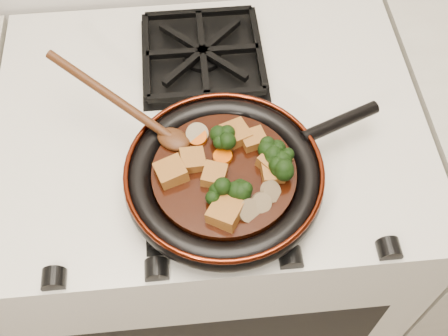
{
  "coord_description": "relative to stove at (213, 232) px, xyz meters",
  "views": [
    {
      "loc": [
        -0.03,
        1.08,
        1.68
      ],
      "look_at": [
        0.01,
        1.54,
        0.97
      ],
      "focal_mm": 45.0,
      "sensor_mm": 36.0,
      "label": 1
    }
  ],
  "objects": [
    {
      "name": "carrot_coin_2",
      "position": [
        0.01,
        -0.13,
        0.51
      ],
      "size": [
        0.03,
        0.03,
        0.01
      ],
      "primitive_type": "cylinder",
      "rotation": [
        0.01,
        -0.08,
        0.0
      ],
      "color": "#CC4C05",
      "rests_on": "braising_sauce"
    },
    {
      "name": "mushroom_slice_3",
      "position": [
        0.08,
        -0.2,
        0.52
      ],
      "size": [
        0.04,
        0.05,
        0.03
      ],
      "primitive_type": "cylinder",
      "rotation": [
        0.7,
        0.0,
        1.0
      ],
      "color": "olive",
      "rests_on": "braising_sauce"
    },
    {
      "name": "tofu_cube_7",
      "position": [
        0.04,
        -0.09,
        0.52
      ],
      "size": [
        0.05,
        0.05,
        0.02
      ],
      "primitive_type": "cube",
      "rotation": [
        -0.03,
        0.04,
        0.39
      ],
      "color": "brown",
      "rests_on": "braising_sauce"
    },
    {
      "name": "tofu_cube_6",
      "position": [
        0.09,
        -0.15,
        0.52
      ],
      "size": [
        0.06,
        0.06,
        0.03
      ],
      "primitive_type": "cube",
      "rotation": [
        0.12,
        0.03,
        0.73
      ],
      "color": "brown",
      "rests_on": "braising_sauce"
    },
    {
      "name": "burner_grate_front",
      "position": [
        0.0,
        -0.14,
        0.46
      ],
      "size": [
        0.23,
        0.23,
        0.03
      ],
      "primitive_type": null,
      "color": "black",
      "rests_on": "stove"
    },
    {
      "name": "broccoli_floret_5",
      "position": [
        0.09,
        -0.13,
        0.52
      ],
      "size": [
        0.08,
        0.07,
        0.06
      ],
      "primitive_type": null,
      "rotation": [
        -0.06,
        0.15,
        2.88
      ],
      "color": "black",
      "rests_on": "braising_sauce"
    },
    {
      "name": "tofu_cube_0",
      "position": [
        0.01,
        -0.23,
        0.52
      ],
      "size": [
        0.06,
        0.06,
        0.03
      ],
      "primitive_type": "cube",
      "rotation": [
        0.09,
        0.1,
        2.61
      ],
      "color": "brown",
      "rests_on": "braising_sauce"
    },
    {
      "name": "broccoli_floret_4",
      "position": [
        0.1,
        -0.15,
        0.52
      ],
      "size": [
        0.09,
        0.09,
        0.07
      ],
      "primitive_type": null,
      "rotation": [
        0.25,
        0.0,
        0.81
      ],
      "color": "black",
      "rests_on": "braising_sauce"
    },
    {
      "name": "braising_sauce",
      "position": [
        0.01,
        -0.15,
        0.5
      ],
      "size": [
        0.22,
        0.22,
        0.02
      ],
      "primitive_type": "cylinder",
      "color": "black",
      "rests_on": "skillet"
    },
    {
      "name": "carrot_coin_0",
      "position": [
        0.01,
        -0.23,
        0.51
      ],
      "size": [
        0.03,
        0.03,
        0.02
      ],
      "primitive_type": "cylinder",
      "rotation": [
        -0.12,
        -0.29,
        0.0
      ],
      "color": "#CC4C05",
      "rests_on": "braising_sauce"
    },
    {
      "name": "stove",
      "position": [
        0.0,
        0.0,
        0.0
      ],
      "size": [
        0.76,
        0.6,
        0.9
      ],
      "primitive_type": "cube",
      "color": "beige",
      "rests_on": "ground"
    },
    {
      "name": "skillet",
      "position": [
        0.01,
        -0.15,
        0.49
      ],
      "size": [
        0.42,
        0.31,
        0.05
      ],
      "rotation": [
        0.0,
        0.0,
        0.38
      ],
      "color": "black",
      "rests_on": "burner_grate_front"
    },
    {
      "name": "tofu_cube_1",
      "position": [
        -0.07,
        -0.15,
        0.52
      ],
      "size": [
        0.06,
        0.05,
        0.03
      ],
      "primitive_type": "cube",
      "rotation": [
        -0.09,
        -0.08,
        0.34
      ],
      "color": "brown",
      "rests_on": "braising_sauce"
    },
    {
      "name": "mushroom_slice_2",
      "position": [
        0.04,
        -0.23,
        0.52
      ],
      "size": [
        0.05,
        0.05,
        0.03
      ],
      "primitive_type": "cylinder",
      "rotation": [
        0.76,
        0.0,
        0.64
      ],
      "color": "olive",
      "rests_on": "braising_sauce"
    },
    {
      "name": "tofu_cube_5",
      "position": [
        -0.03,
        -0.13,
        0.52
      ],
      "size": [
        0.04,
        0.04,
        0.02
      ],
      "primitive_type": "cube",
      "rotation": [
        0.11,
        0.0,
        1.67
      ],
      "color": "brown",
      "rests_on": "braising_sauce"
    },
    {
      "name": "wooden_spoon",
      "position": [
        -0.11,
        -0.05,
        0.53
      ],
      "size": [
        0.14,
        0.11,
        0.24
      ],
      "rotation": [
        0.0,
        0.0,
        2.51
      ],
      "color": "#3F200D",
      "rests_on": "braising_sauce"
    },
    {
      "name": "mushroom_slice_0",
      "position": [
        -0.02,
        -0.08,
        0.52
      ],
      "size": [
        0.04,
        0.04,
        0.02
      ],
      "primitive_type": "cylinder",
      "rotation": [
        0.51,
        0.0,
        0.19
      ],
      "color": "olive",
      "rests_on": "braising_sauce"
    },
    {
      "name": "broccoli_floret_0",
      "position": [
        0.1,
        -0.16,
        0.52
      ],
      "size": [
        0.08,
        0.09,
        0.07
      ],
      "primitive_type": null,
      "rotation": [
        0.07,
        0.18,
        2.13
      ],
      "color": "black",
      "rests_on": "braising_sauce"
    },
    {
      "name": "broccoli_floret_1",
      "position": [
        -0.01,
        -0.19,
        0.52
      ],
      "size": [
        0.07,
        0.08,
        0.07
      ],
      "primitive_type": null,
      "rotation": [
        0.17,
        -0.19,
        1.24
      ],
      "color": "black",
      "rests_on": "braising_sauce"
    },
    {
      "name": "broccoli_floret_3",
      "position": [
        0.03,
        -0.2,
        0.52
      ],
      "size": [
        0.09,
        0.08,
        0.07
      ],
      "primitive_type": null,
      "rotation": [
        0.12,
        0.21,
        0.34
      ],
      "color": "black",
      "rests_on": "braising_sauce"
    },
    {
      "name": "mushroom_slice_1",
      "position": [
        0.06,
        -0.21,
        0.52
      ],
      "size": [
        0.04,
        0.04,
        0.03
      ],
      "primitive_type": "cylinder",
      "rotation": [
        0.68,
        0.0,
        0.36
      ],
      "color": "olive",
      "rests_on": "braising_sauce"
    },
    {
      "name": "burner_grate_back",
      "position": [
        0.0,
        0.14,
        0.46
      ],
      "size": [
        0.23,
        0.23,
        0.03
      ],
      "primitive_type": null,
      "color": "black",
      "rests_on": "stove"
    },
    {
      "name": "carrot_coin_1",
      "position": [
        0.02,
        -0.09,
        0.51
      ],
      "size": [
        0.03,
        0.03,
        0.01
      ],
      "primitive_type": "cylinder",
      "rotation": [
        -0.14,
        0.03,
        0.0
      ],
      "color": "#CC4C05",
      "rests_on": "braising_sauce"
    },
    {
      "name": "tofu_cube_4",
      "position": [
        0.08,
        -0.17,
        0.52
      ],
      "size": [
        0.04,
        0.04,
        0.02
      ],
      "primitive_type": "cube",
      "rotation": [
        0.06,
        -0.03,
        1.6
      ],
      "color": "brown",
      "rests_on": "braising_sauce"
    },
    {
      "name": "carrot_coin_3",
      "position": [
        -0.02,
        -0.09,
        0.51
      ],
      "size": [
        0.03,
        0.03,
        0.02
      ],
      "primitive_type": "cylinder",
      "rotation": [
        0.15,
        -0.16,
        0.0
      ],
      "color": "#CC4C05",
      "rests_on": "braising_sauce"
    },
    {
      "name": "tofu_cube_2",
      "position": [
        0.06,
        -0.1,
        0.52
      ],
      "size": [
        0.04,
        0.04,
        0.02
      ],
      "primitive_type": "cube",
      "rotation": [
        -0.02,
        -0.02,
        0.26
      ],
      "color": "brown",
      "rests_on": "braising_sauce"
    },
    {
      "name": "tofu_cube_3",
      "position": [
        -0.0,
        -0.16,
        0.52
      ],
      "size": [
        0.05,
        0.05,
        0.02
      ],
      "primitive_type": "cube",
      "rotation": [
        0.03,
        0.04,
        1.25
      ],
      "color": "brown",
      "rests_on": "braising_sauce"
    },
    {
      "name": "broccoli_floret_2",
      "position": [
        0.02,
        -0.1,
        0.52
      ],
      "size": [
        0.07,
        0.08,
        0.07
      ],
      "primitive_type": null,
      "rotation": [
        -0.2,
        0.13,
        2.91
      ],
      "color": "black",
      "rests_on": "braising_sauce"
    }
  ]
}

